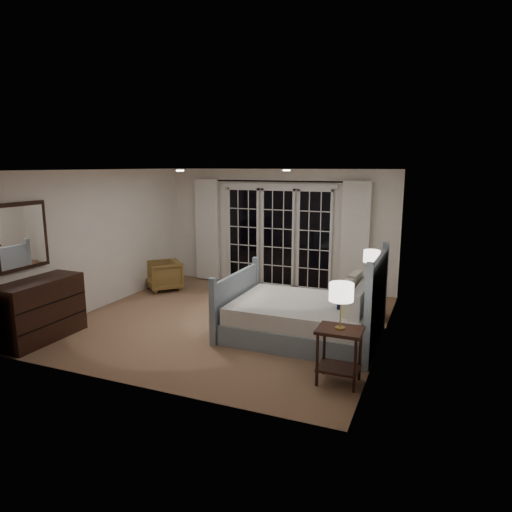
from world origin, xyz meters
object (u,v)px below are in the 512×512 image
at_px(nightstand_left, 339,347).
at_px(nightstand_right, 370,294).
at_px(lamp_right, 372,257).
at_px(armchair, 164,275).
at_px(lamp_left, 341,293).
at_px(bed, 306,317).
at_px(dresser, 40,310).

distance_m(nightstand_left, nightstand_right, 2.56).
bearing_deg(nightstand_left, lamp_right, 90.60).
bearing_deg(armchair, nightstand_right, 39.95).
distance_m(lamp_left, armchair, 5.17).
relative_size(nightstand_left, lamp_right, 1.29).
bearing_deg(lamp_right, nightstand_right, 90.00).
bearing_deg(nightstand_left, bed, 121.24).
xyz_separation_m(lamp_right, dresser, (-4.40, -2.85, -0.61)).
distance_m(armchair, dresser, 3.07).
xyz_separation_m(armchair, dresser, (-0.13, -3.07, 0.15)).
xyz_separation_m(nightstand_left, lamp_left, (0.00, -0.00, 0.67)).
xyz_separation_m(nightstand_right, armchair, (-4.27, 0.21, -0.12)).
bearing_deg(lamp_left, nightstand_right, 90.60).
relative_size(nightstand_left, lamp_left, 1.24).
bearing_deg(nightstand_right, dresser, -147.01).
distance_m(nightstand_right, armchair, 4.27).
relative_size(nightstand_right, lamp_left, 1.18).
height_order(lamp_left, armchair, lamp_left).
bearing_deg(bed, lamp_right, 59.54).
distance_m(lamp_right, dresser, 5.28).
bearing_deg(lamp_right, nightstand_left, -89.40).
bearing_deg(nightstand_left, dresser, -176.16).
relative_size(nightstand_left, nightstand_right, 1.05).
distance_m(nightstand_right, lamp_left, 2.65).
xyz_separation_m(lamp_left, dresser, (-4.42, -0.30, -0.66)).
bearing_deg(nightstand_right, lamp_right, -90.00).
height_order(bed, nightstand_left, bed).
bearing_deg(nightstand_left, nightstand_right, 90.60).
height_order(bed, lamp_right, bed).
distance_m(nightstand_right, lamp_right, 0.64).
height_order(armchair, dresser, dresser).
bearing_deg(lamp_right, lamp_left, -89.40).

